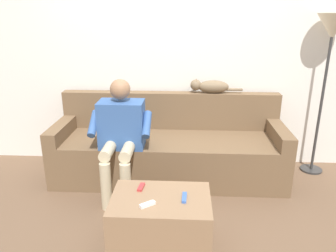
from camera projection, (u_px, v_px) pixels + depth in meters
name	position (u px, v px, depth m)	size (l,w,h in m)	color
ground_plane	(165.00, 211.00, 3.02)	(8.00, 8.00, 0.00)	brown
back_wall	(171.00, 55.00, 3.69)	(4.92, 0.06, 2.53)	silver
couch	(169.00, 150.00, 3.60)	(2.43, 0.79, 0.87)	brown
coffee_table	(161.00, 222.00, 2.51)	(0.74, 0.52, 0.42)	#8C6B4C
person_solo_seated	(121.00, 130.00, 3.15)	(0.58, 0.58, 1.13)	#335693
cat_on_backrest	(210.00, 86.00, 3.63)	(0.57, 0.14, 0.15)	#756047
remote_white	(147.00, 204.00, 2.34)	(0.12, 0.04, 0.02)	white
remote_blue	(184.00, 197.00, 2.43)	(0.13, 0.03, 0.02)	#3860B7
remote_red	(141.00, 187.00, 2.58)	(0.11, 0.04, 0.02)	#B73333
floor_lamp	(332.00, 36.00, 3.30)	(0.34, 0.34, 1.71)	#2D2D2D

